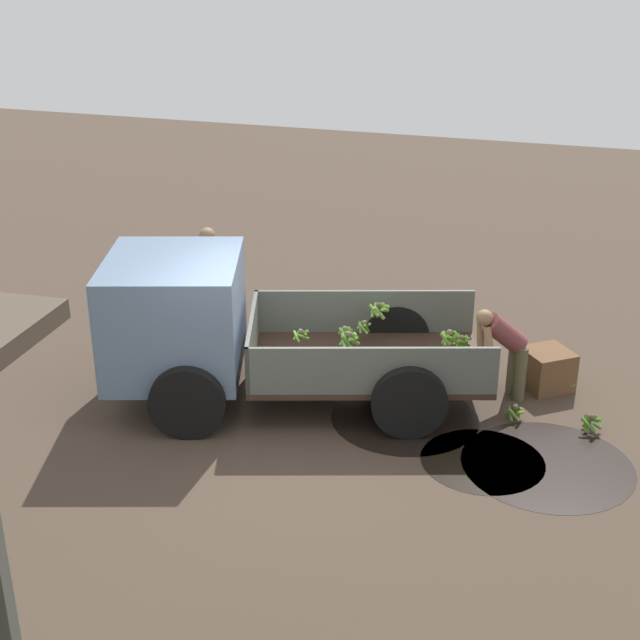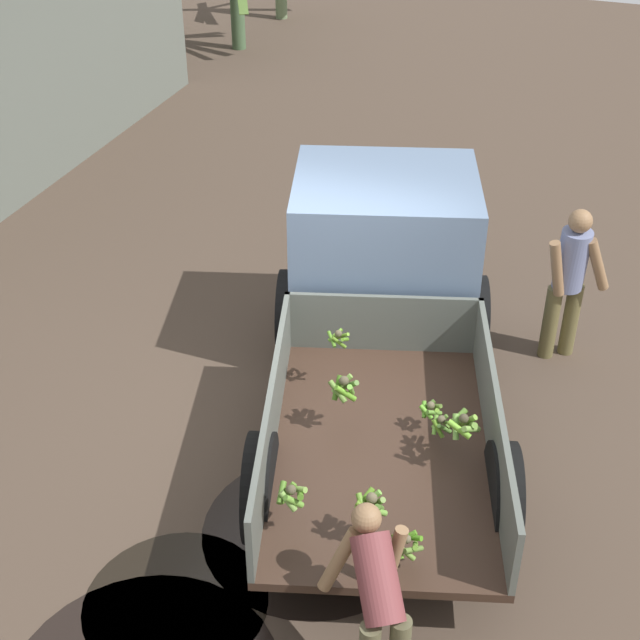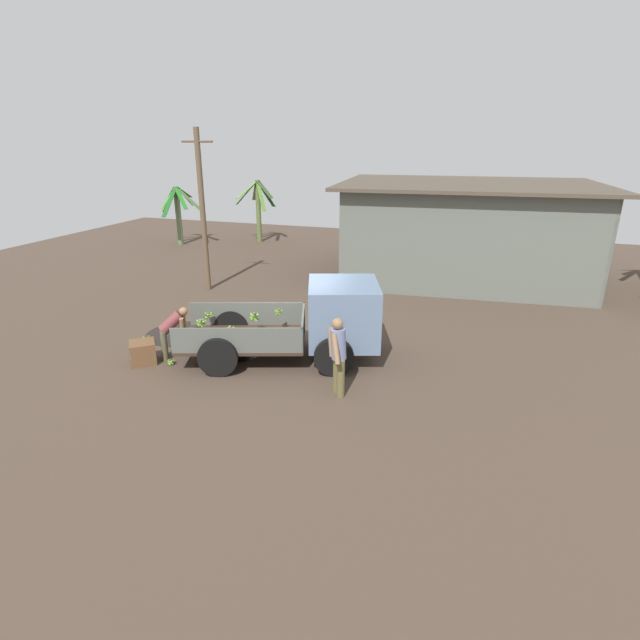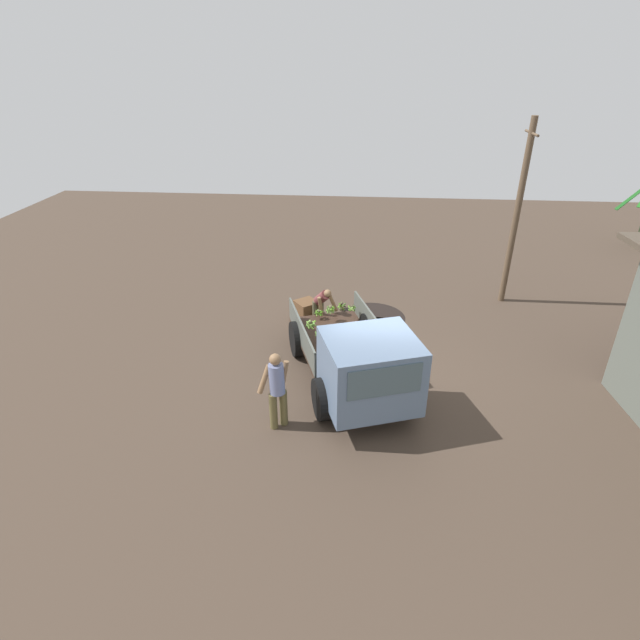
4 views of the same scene
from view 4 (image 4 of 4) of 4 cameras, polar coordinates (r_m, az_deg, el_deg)
ground at (r=12.21m, az=6.62°, el=-6.72°), size 36.00×36.00×0.00m
mud_patch_0 at (r=14.39m, az=6.59°, el=-0.97°), size 1.43×1.43×0.01m
mud_patch_1 at (r=13.44m, az=3.71°, el=-3.07°), size 1.87×1.87×0.01m
mud_patch_2 at (r=15.02m, az=5.99°, el=0.36°), size 1.97×1.97×0.01m
cargo_truck at (r=10.78m, az=4.87°, el=-5.14°), size 5.13×3.30×1.92m
utility_pole at (r=16.09m, az=21.58°, el=11.24°), size 1.16×0.19×5.51m
person_foreground_visitor at (r=10.23m, az=-4.95°, el=-7.66°), size 0.54×0.67×1.74m
person_worker_loading at (r=14.05m, az=0.20°, el=1.96°), size 0.74×0.79×1.29m
banana_bunch_on_ground_0 at (r=14.25m, az=-1.43°, el=-0.72°), size 0.17×0.19×0.16m
banana_bunch_on_ground_1 at (r=15.12m, az=-1.36°, el=1.11°), size 0.21×0.21×0.18m
banana_bunch_on_ground_2 at (r=14.53m, az=2.29°, el=0.03°), size 0.24×0.24×0.21m
banana_bunch_on_ground_3 at (r=15.35m, az=2.51°, el=1.67°), size 0.28×0.28×0.24m
wooden_crate_0 at (r=14.78m, az=-1.56°, el=1.20°), size 0.82×0.82×0.54m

